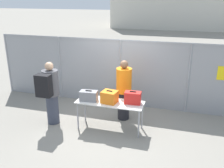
% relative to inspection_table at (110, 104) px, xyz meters
% --- Properties ---
extents(ground_plane, '(120.00, 120.00, 0.00)m').
position_rel_inspection_table_xyz_m(ground_plane, '(-0.18, 0.16, -0.70)').
color(ground_plane, gray).
extents(fence_section, '(8.40, 0.07, 2.12)m').
position_rel_inspection_table_xyz_m(fence_section, '(-0.16, 1.65, 0.41)').
color(fence_section, gray).
rests_on(fence_section, ground_plane).
extents(inspection_table, '(1.75, 0.62, 0.78)m').
position_rel_inspection_table_xyz_m(inspection_table, '(0.00, 0.00, 0.00)').
color(inspection_table, silver).
rests_on(inspection_table, ground_plane).
extents(suitcase_grey, '(0.48, 0.28, 0.29)m').
position_rel_inspection_table_xyz_m(suitcase_grey, '(-0.56, -0.07, 0.20)').
color(suitcase_grey, slate).
rests_on(suitcase_grey, inspection_table).
extents(suitcase_orange, '(0.42, 0.38, 0.33)m').
position_rel_inspection_table_xyz_m(suitcase_orange, '(-0.00, -0.03, 0.22)').
color(suitcase_orange, orange).
rests_on(suitcase_orange, inspection_table).
extents(suitcase_red, '(0.42, 0.26, 0.33)m').
position_rel_inspection_table_xyz_m(suitcase_red, '(0.58, 0.08, 0.23)').
color(suitcase_red, red).
rests_on(suitcase_red, inspection_table).
extents(traveler_hooded, '(0.43, 0.67, 1.75)m').
position_rel_inspection_table_xyz_m(traveler_hooded, '(-1.62, -0.18, 0.26)').
color(traveler_hooded, '#383D4C').
rests_on(traveler_hooded, ground_plane).
extents(security_worker_near, '(0.43, 0.43, 1.73)m').
position_rel_inspection_table_xyz_m(security_worker_near, '(0.20, 0.67, 0.19)').
color(security_worker_near, black).
rests_on(security_worker_near, ground_plane).
extents(utility_trailer, '(3.78, 2.35, 0.67)m').
position_rel_inspection_table_xyz_m(utility_trailer, '(2.30, 3.90, -0.30)').
color(utility_trailer, '#4C6B47').
rests_on(utility_trailer, ground_plane).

